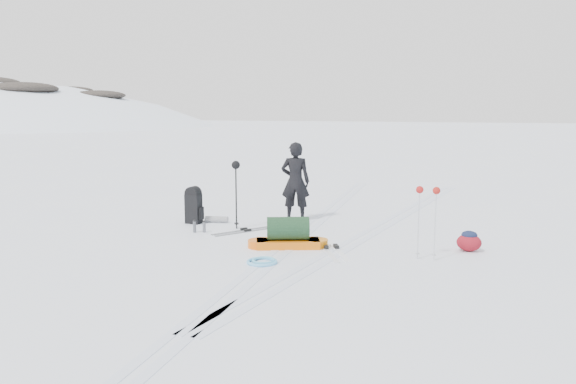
{
  "coord_description": "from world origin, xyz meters",
  "views": [
    {
      "loc": [
        3.65,
        -10.3,
        2.62
      ],
      "look_at": [
        -0.18,
        0.18,
        0.95
      ],
      "focal_mm": 35.0,
      "sensor_mm": 36.0,
      "label": 1
    }
  ],
  "objects_px": {
    "pulk_sled": "(288,236)",
    "ski_poles_black": "(236,173)",
    "expedition_rucksack": "(196,206)",
    "skier": "(295,181)"
  },
  "relations": [
    {
      "from": "pulk_sled",
      "to": "ski_poles_black",
      "type": "height_order",
      "value": "ski_poles_black"
    },
    {
      "from": "pulk_sled",
      "to": "expedition_rucksack",
      "type": "relative_size",
      "value": 1.77
    },
    {
      "from": "skier",
      "to": "ski_poles_black",
      "type": "relative_size",
      "value": 1.24
    },
    {
      "from": "skier",
      "to": "ski_poles_black",
      "type": "height_order",
      "value": "skier"
    },
    {
      "from": "pulk_sled",
      "to": "ski_poles_black",
      "type": "distance_m",
      "value": 2.27
    },
    {
      "from": "skier",
      "to": "expedition_rucksack",
      "type": "height_order",
      "value": "skier"
    },
    {
      "from": "ski_poles_black",
      "to": "skier",
      "type": "bearing_deg",
      "value": 60.09
    },
    {
      "from": "pulk_sled",
      "to": "expedition_rucksack",
      "type": "bearing_deg",
      "value": 130.46
    },
    {
      "from": "ski_poles_black",
      "to": "expedition_rucksack",
      "type": "bearing_deg",
      "value": 175.12
    },
    {
      "from": "skier",
      "to": "pulk_sled",
      "type": "bearing_deg",
      "value": 93.96
    }
  ]
}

